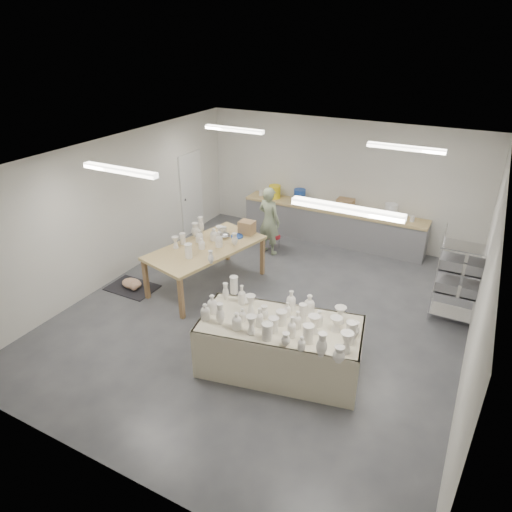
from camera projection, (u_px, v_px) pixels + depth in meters
The scene contains 9 objects.
room at pixel (264, 210), 7.94m from camera, with size 8.00×8.02×3.00m.
back_counter at pixel (331, 223), 11.45m from camera, with size 4.60×0.60×1.24m.
wire_shelf at pixel (462, 277), 8.12m from camera, with size 0.88×0.48×1.80m.
drying_table at pixel (280, 345), 7.10m from camera, with size 2.66×1.65×1.25m.
work_table at pixel (209, 244), 9.36m from camera, with size 1.77×2.65×1.28m.
rug at pixel (132, 288), 9.56m from camera, with size 1.00×0.70×0.02m, color black.
cat at pixel (132, 284), 9.50m from camera, with size 0.54×0.47×0.19m.
potter at pixel (269, 221), 10.73m from camera, with size 0.60×0.39×1.64m, color #93A47F.
red_stool at pixel (274, 237), 11.19m from camera, with size 0.42×0.42×0.31m.
Camera 1 is at (3.23, -6.59, 4.91)m, focal length 32.00 mm.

